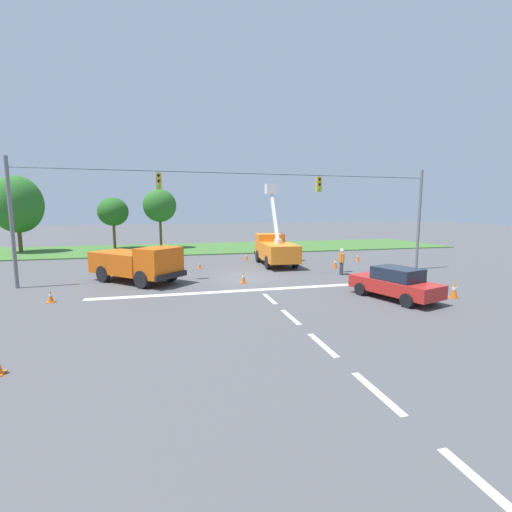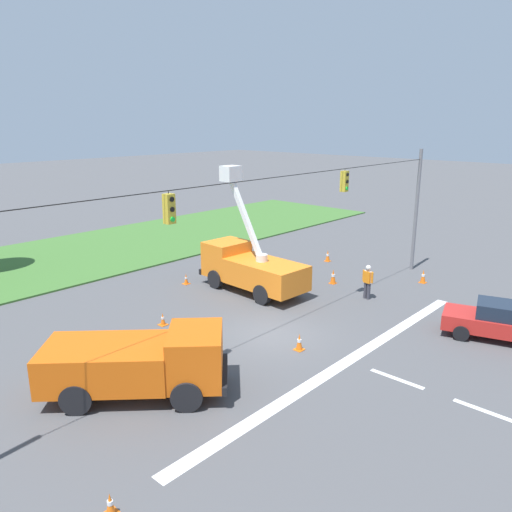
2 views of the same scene
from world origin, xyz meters
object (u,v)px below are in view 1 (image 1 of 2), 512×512
at_px(traffic_cone_lane_edge_b, 454,290).
at_px(utility_truck_bucket_lift, 275,248).
at_px(utility_truck_support_near, 137,263).
at_px(traffic_cone_foreground_right, 246,256).
at_px(traffic_cone_mid_right, 358,257).
at_px(traffic_cone_centre_line, 114,269).
at_px(traffic_cone_mid_left, 200,265).
at_px(road_worker, 342,260).
at_px(tree_far_west, 17,204).
at_px(tree_centre, 160,206).
at_px(traffic_cone_far_left, 407,269).
at_px(traffic_cone_lane_edge_a, 335,262).
at_px(traffic_cone_near_bucket, 243,277).
at_px(sedan_red, 395,283).
at_px(tree_west, 113,212).
at_px(traffic_cone_far_right, 51,296).

bearing_deg(traffic_cone_lane_edge_b, utility_truck_bucket_lift, 113.75).
xyz_separation_m(utility_truck_support_near, traffic_cone_foreground_right, (8.46, 7.82, -0.88)).
distance_m(traffic_cone_mid_right, traffic_cone_centre_line, 19.51).
relative_size(traffic_cone_foreground_right, traffic_cone_mid_left, 1.04).
distance_m(utility_truck_bucket_lift, road_worker, 6.12).
height_order(traffic_cone_foreground_right, traffic_cone_mid_right, traffic_cone_mid_right).
relative_size(traffic_cone_mid_left, traffic_cone_mid_right, 0.79).
relative_size(road_worker, traffic_cone_foreground_right, 2.94).
bearing_deg(road_worker, tree_far_west, 143.96).
distance_m(tree_centre, traffic_cone_far_left, 26.74).
distance_m(utility_truck_bucket_lift, traffic_cone_lane_edge_a, 4.85).
relative_size(traffic_cone_mid_right, traffic_cone_near_bucket, 1.07).
bearing_deg(sedan_red, traffic_cone_foreground_right, 105.03).
bearing_deg(traffic_cone_mid_left, utility_truck_bucket_lift, 3.64).
distance_m(tree_far_west, utility_truck_bucket_lift, 27.00).
distance_m(road_worker, traffic_cone_near_bucket, 7.11).
xyz_separation_m(utility_truck_bucket_lift, traffic_cone_near_bucket, (-3.95, -6.36, -1.04)).
bearing_deg(traffic_cone_mid_left, tree_west, 117.83).
xyz_separation_m(utility_truck_support_near, traffic_cone_near_bucket, (6.12, -1.86, -0.83)).
relative_size(traffic_cone_lane_edge_b, traffic_cone_far_left, 1.08).
bearing_deg(tree_centre, utility_truck_support_near, -92.84).
bearing_deg(traffic_cone_lane_edge_a, tree_west, 135.73).
xyz_separation_m(traffic_cone_near_bucket, traffic_cone_far_right, (-9.70, -2.05, -0.06)).
height_order(tree_centre, traffic_cone_lane_edge_b, tree_centre).
relative_size(traffic_cone_near_bucket, traffic_cone_centre_line, 0.98).
height_order(tree_far_west, traffic_cone_foreground_right, tree_far_west).
distance_m(road_worker, traffic_cone_far_left, 4.54).
distance_m(traffic_cone_mid_left, traffic_cone_far_left, 14.71).
bearing_deg(traffic_cone_lane_edge_a, traffic_cone_mid_right, 38.17).
distance_m(tree_far_west, traffic_cone_mid_right, 33.71).
xyz_separation_m(sedan_red, traffic_cone_far_left, (5.00, 5.52, -0.41)).
xyz_separation_m(traffic_cone_mid_right, traffic_cone_lane_edge_a, (-3.59, -2.82, 0.05)).
height_order(tree_far_west, tree_west, tree_far_west).
distance_m(sedan_red, traffic_cone_centre_line, 17.88).
bearing_deg(traffic_cone_mid_left, tree_far_west, 140.36).
distance_m(traffic_cone_lane_edge_a, traffic_cone_centre_line, 15.94).
bearing_deg(utility_truck_support_near, utility_truck_bucket_lift, 24.10).
bearing_deg(traffic_cone_mid_left, traffic_cone_mid_right, 2.41).
distance_m(traffic_cone_lane_edge_b, traffic_cone_far_right, 19.48).
relative_size(utility_truck_support_near, sedan_red, 1.27).
bearing_deg(utility_truck_bucket_lift, sedan_red, -78.27).
bearing_deg(traffic_cone_far_right, traffic_cone_lane_edge_b, -11.67).
bearing_deg(tree_west, traffic_cone_mid_left, -62.17).
height_order(tree_west, traffic_cone_centre_line, tree_west).
height_order(traffic_cone_foreground_right, traffic_cone_far_left, traffic_cone_far_left).
height_order(tree_far_west, sedan_red, tree_far_west).
distance_m(traffic_cone_mid_left, traffic_cone_lane_edge_a, 10.24).
bearing_deg(utility_truck_bucket_lift, utility_truck_support_near, -155.90).
xyz_separation_m(utility_truck_bucket_lift, traffic_cone_mid_left, (-6.03, -0.38, -1.10)).
distance_m(utility_truck_bucket_lift, traffic_cone_centre_line, 12.02).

